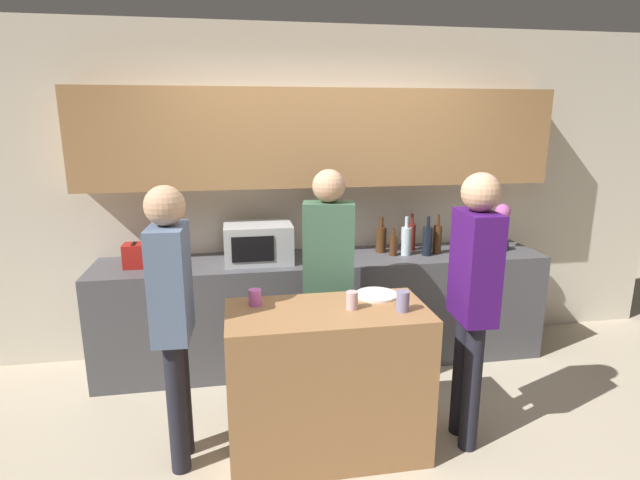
{
  "coord_description": "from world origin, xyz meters",
  "views": [
    {
      "loc": [
        -0.7,
        -2.41,
        1.98
      ],
      "look_at": [
        -0.2,
        0.47,
        1.26
      ],
      "focal_mm": 28.0,
      "sensor_mm": 36.0,
      "label": 1
    }
  ],
  "objects_px": {
    "toaster": "(142,255)",
    "cup_1": "(403,301)",
    "bottle_5": "(437,239)",
    "cup_2": "(255,297)",
    "bottle_1": "(393,245)",
    "person_left": "(473,289)",
    "bottle_0": "(381,239)",
    "person_right": "(328,269)",
    "microwave": "(258,243)",
    "potted_plant": "(502,227)",
    "bottle_2": "(406,240)",
    "bottle_3": "(411,236)",
    "cup_0": "(352,300)",
    "plate_on_island": "(376,295)",
    "person_center": "(172,306)",
    "bottle_4": "(427,240)"
  },
  "relations": [
    {
      "from": "toaster",
      "to": "cup_1",
      "type": "xyz_separation_m",
      "value": [
        1.62,
        -1.25,
        -0.0
      ]
    },
    {
      "from": "bottle_5",
      "to": "cup_2",
      "type": "xyz_separation_m",
      "value": [
        -1.54,
        -0.99,
        -0.05
      ]
    },
    {
      "from": "bottle_1",
      "to": "person_left",
      "type": "relative_size",
      "value": 0.14
    },
    {
      "from": "bottle_0",
      "to": "person_right",
      "type": "bearing_deg",
      "value": -129.22
    },
    {
      "from": "person_left",
      "to": "person_right",
      "type": "distance_m",
      "value": 0.96
    },
    {
      "from": "microwave",
      "to": "potted_plant",
      "type": "height_order",
      "value": "potted_plant"
    },
    {
      "from": "cup_2",
      "to": "cup_1",
      "type": "bearing_deg",
      "value": -16.43
    },
    {
      "from": "bottle_2",
      "to": "bottle_3",
      "type": "xyz_separation_m",
      "value": [
        0.1,
        0.14,
        -0.0
      ]
    },
    {
      "from": "cup_0",
      "to": "bottle_3",
      "type": "bearing_deg",
      "value": 57.45
    },
    {
      "from": "person_left",
      "to": "cup_0",
      "type": "bearing_deg",
      "value": 90.25
    },
    {
      "from": "plate_on_island",
      "to": "person_right",
      "type": "bearing_deg",
      "value": 121.52
    },
    {
      "from": "bottle_2",
      "to": "bottle_5",
      "type": "height_order",
      "value": "bottle_5"
    },
    {
      "from": "bottle_0",
      "to": "bottle_1",
      "type": "height_order",
      "value": "bottle_0"
    },
    {
      "from": "bottle_2",
      "to": "cup_1",
      "type": "height_order",
      "value": "bottle_2"
    },
    {
      "from": "plate_on_island",
      "to": "toaster",
      "type": "bearing_deg",
      "value": 147.33
    },
    {
      "from": "potted_plant",
      "to": "bottle_0",
      "type": "relative_size",
      "value": 1.33
    },
    {
      "from": "person_center",
      "to": "cup_0",
      "type": "bearing_deg",
      "value": 89.67
    },
    {
      "from": "cup_2",
      "to": "person_center",
      "type": "distance_m",
      "value": 0.47
    },
    {
      "from": "toaster",
      "to": "bottle_2",
      "type": "bearing_deg",
      "value": -0.57
    },
    {
      "from": "potted_plant",
      "to": "bottle_0",
      "type": "height_order",
      "value": "potted_plant"
    },
    {
      "from": "cup_1",
      "to": "person_right",
      "type": "height_order",
      "value": "person_right"
    },
    {
      "from": "potted_plant",
      "to": "cup_2",
      "type": "height_order",
      "value": "potted_plant"
    },
    {
      "from": "toaster",
      "to": "person_center",
      "type": "relative_size",
      "value": 0.16
    },
    {
      "from": "bottle_3",
      "to": "person_left",
      "type": "height_order",
      "value": "person_left"
    },
    {
      "from": "cup_0",
      "to": "person_center",
      "type": "relative_size",
      "value": 0.06
    },
    {
      "from": "bottle_5",
      "to": "bottle_4",
      "type": "bearing_deg",
      "value": -159.49
    },
    {
      "from": "bottle_3",
      "to": "person_center",
      "type": "distance_m",
      "value": 2.2
    },
    {
      "from": "person_left",
      "to": "person_center",
      "type": "height_order",
      "value": "person_left"
    },
    {
      "from": "bottle_1",
      "to": "person_left",
      "type": "bearing_deg",
      "value": -85.28
    },
    {
      "from": "bottle_4",
      "to": "cup_2",
      "type": "xyz_separation_m",
      "value": [
        -1.44,
        -0.95,
        -0.05
      ]
    },
    {
      "from": "cup_2",
      "to": "person_right",
      "type": "height_order",
      "value": "person_right"
    },
    {
      "from": "bottle_3",
      "to": "bottle_5",
      "type": "distance_m",
      "value": 0.22
    },
    {
      "from": "microwave",
      "to": "bottle_0",
      "type": "distance_m",
      "value": 1.03
    },
    {
      "from": "bottle_1",
      "to": "bottle_3",
      "type": "height_order",
      "value": "bottle_3"
    },
    {
      "from": "potted_plant",
      "to": "person_center",
      "type": "height_order",
      "value": "person_center"
    },
    {
      "from": "bottle_4",
      "to": "bottle_0",
      "type": "bearing_deg",
      "value": 154.87
    },
    {
      "from": "cup_0",
      "to": "cup_1",
      "type": "distance_m",
      "value": 0.29
    },
    {
      "from": "bottle_4",
      "to": "cup_0",
      "type": "distance_m",
      "value": 1.43
    },
    {
      "from": "plate_on_island",
      "to": "bottle_4",
      "type": "bearing_deg",
      "value": 53.16
    },
    {
      "from": "bottle_5",
      "to": "cup_2",
      "type": "height_order",
      "value": "bottle_5"
    },
    {
      "from": "potted_plant",
      "to": "bottle_3",
      "type": "xyz_separation_m",
      "value": [
        -0.75,
        0.12,
        -0.08
      ]
    },
    {
      "from": "bottle_3",
      "to": "cup_1",
      "type": "height_order",
      "value": "bottle_3"
    },
    {
      "from": "person_center",
      "to": "potted_plant",
      "type": "bearing_deg",
      "value": 116.16
    },
    {
      "from": "microwave",
      "to": "bottle_3",
      "type": "distance_m",
      "value": 1.3
    },
    {
      "from": "potted_plant",
      "to": "bottle_5",
      "type": "xyz_separation_m",
      "value": [
        -0.58,
        -0.02,
        -0.07
      ]
    },
    {
      "from": "plate_on_island",
      "to": "bottle_2",
      "type": "bearing_deg",
      "value": 61.42
    },
    {
      "from": "toaster",
      "to": "person_left",
      "type": "height_order",
      "value": "person_left"
    },
    {
      "from": "plate_on_island",
      "to": "potted_plant",
      "type": "bearing_deg",
      "value": 35.72
    },
    {
      "from": "bottle_2",
      "to": "plate_on_island",
      "type": "xyz_separation_m",
      "value": [
        -0.53,
        -0.97,
        -0.09
      ]
    },
    {
      "from": "bottle_3",
      "to": "cup_2",
      "type": "relative_size",
      "value": 3.36
    }
  ]
}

